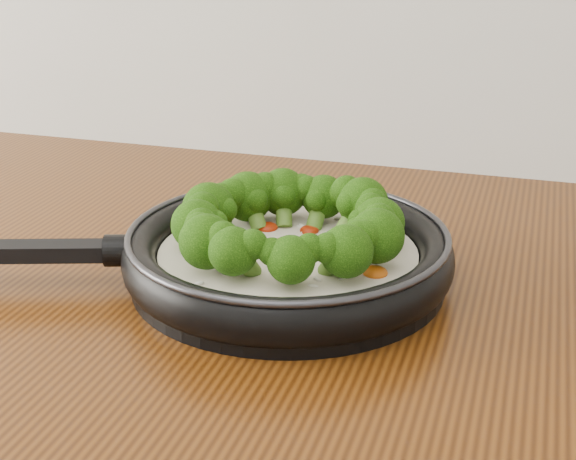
% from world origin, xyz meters
% --- Properties ---
extents(skillet, '(0.49, 0.37, 0.08)m').
position_xyz_m(skillet, '(0.12, 1.12, 0.93)').
color(skillet, black).
rests_on(skillet, counter).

